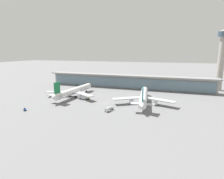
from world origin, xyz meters
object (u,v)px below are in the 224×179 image
at_px(service_truck_under_wing_olive, 85,98).
at_px(safety_cone_alpha, 52,101).
at_px(service_truck_mid_apron_grey, 109,109).
at_px(control_tower, 222,55).
at_px(airliner_centre_stand, 144,97).
at_px(airliner_left_stand, 74,91).
at_px(service_truck_near_nose_blue, 25,109).

height_order(service_truck_under_wing_olive, safety_cone_alpha, service_truck_under_wing_olive).
relative_size(service_truck_under_wing_olive, service_truck_mid_apron_grey, 0.86).
bearing_deg(control_tower, airliner_centre_stand, -131.07).
xyz_separation_m(airliner_left_stand, service_truck_mid_apron_grey, (44.80, -28.48, -3.69)).
xyz_separation_m(airliner_centre_stand, safety_cone_alpha, (-73.06, -19.99, -5.08)).
bearing_deg(safety_cone_alpha, airliner_centre_stand, 15.30).
bearing_deg(service_truck_mid_apron_grey, service_truck_near_nose_blue, -161.77).
bearing_deg(airliner_centre_stand, service_truck_mid_apron_grey, -125.15).
distance_m(service_truck_under_wing_olive, service_truck_mid_apron_grey, 38.23).
xyz_separation_m(airliner_centre_stand, service_truck_mid_apron_grey, (-19.53, -27.73, -3.69)).
bearing_deg(service_truck_near_nose_blue, airliner_centre_stand, 31.39).
bearing_deg(airliner_left_stand, service_truck_under_wing_olive, -21.33).
bearing_deg(service_truck_under_wing_olive, service_truck_mid_apron_grey, -36.85).
distance_m(airliner_left_stand, service_truck_under_wing_olive, 15.70).
relative_size(service_truck_under_wing_olive, safety_cone_alpha, 10.88).
bearing_deg(control_tower, service_truck_under_wing_olive, -145.07).
distance_m(airliner_centre_stand, service_truck_under_wing_olive, 50.49).
height_order(airliner_left_stand, safety_cone_alpha, airliner_left_stand).
relative_size(airliner_centre_stand, service_truck_mid_apron_grey, 7.24).
bearing_deg(airliner_left_stand, service_truck_near_nose_blue, -103.77).
bearing_deg(safety_cone_alpha, service_truck_near_nose_blue, -96.06).
relative_size(service_truck_near_nose_blue, safety_cone_alpha, 4.67).
bearing_deg(airliner_left_stand, service_truck_mid_apron_grey, -32.45).
relative_size(airliner_centre_stand, safety_cone_alpha, 91.91).
bearing_deg(control_tower, service_truck_near_nose_blue, -139.22).
xyz_separation_m(service_truck_mid_apron_grey, safety_cone_alpha, (-53.54, 7.74, -1.39)).
height_order(airliner_left_stand, service_truck_under_wing_olive, airliner_left_stand).
height_order(airliner_centre_stand, service_truck_under_wing_olive, airliner_centre_stand).
height_order(service_truck_near_nose_blue, safety_cone_alpha, service_truck_near_nose_blue).
distance_m(airliner_left_stand, airliner_centre_stand, 64.33).
bearing_deg(airliner_centre_stand, safety_cone_alpha, -164.70).
relative_size(service_truck_under_wing_olive, control_tower, 0.11).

